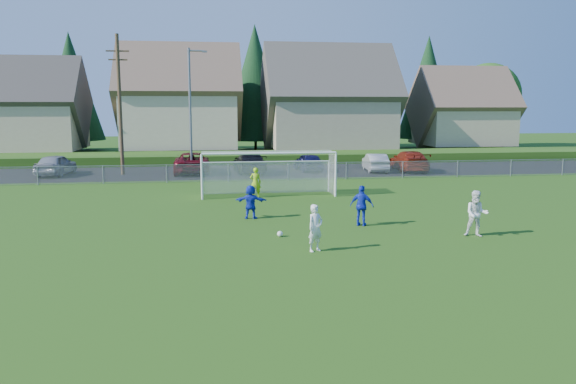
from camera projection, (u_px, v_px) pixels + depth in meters
The scene contains 21 objects.
ground at pixel (328, 283), 15.90m from camera, with size 160.00×160.00×0.00m, color #193D0C.
asphalt_lot at pixel (252, 171), 42.81m from camera, with size 60.00×60.00×0.00m, color black.
grass_embankment at pixel (246, 157), 50.09m from camera, with size 70.00×6.00×0.80m, color #1E420F.
soccer_ball at pixel (280, 234), 21.55m from camera, with size 0.22×0.22×0.22m, color white.
player_white_a at pixel (315, 228), 19.30m from camera, with size 0.60×0.39×1.64m, color white.
player_white_b at pixel (477, 214), 21.45m from camera, with size 0.87×0.68×1.79m, color white.
player_blue_a at pixel (362, 206), 23.41m from camera, with size 1.00×0.42×1.70m, color #142ABC.
player_blue_b at pixel (251, 202), 24.92m from camera, with size 1.40×0.45×1.51m, color #142ABC.
goalkeeper at pixel (256, 182), 30.63m from camera, with size 0.61×0.40×1.66m, color #96C917.
car_a at pixel (56, 165), 40.45m from camera, with size 1.80×4.47×1.52m, color #94969B.
car_c at pixel (192, 163), 41.77m from camera, with size 2.57×5.56×1.55m, color #5A0A13.
car_d at pixel (250, 163), 41.84m from camera, with size 2.14×5.26×1.53m, color black.
car_e at pixel (308, 162), 43.12m from camera, with size 1.61×4.01×1.37m, color #11133D.
car_f at pixel (375, 162), 42.87m from camera, with size 1.43×4.11×1.35m, color #B2B2B2.
car_g at pixel (409, 161), 43.12m from camera, with size 2.17×5.33×1.55m, color maroon.
soccer_goal at pixel (268, 166), 31.36m from camera, with size 7.42×1.90×2.50m.
chainlink_fence at pixel (258, 172), 37.33m from camera, with size 52.06×0.06×1.20m.
streetlight at pixel (191, 108), 39.99m from camera, with size 1.38×0.18×9.00m.
utility_pole at pixel (120, 103), 40.21m from camera, with size 1.60×0.26×10.00m.
houses_row at pixel (259, 82), 56.60m from camera, with size 53.90×11.45×13.27m.
tree_row at pixel (246, 88), 62.68m from camera, with size 65.98×12.36×13.80m.
Camera 1 is at (-3.27, -15.01, 4.99)m, focal length 35.00 mm.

